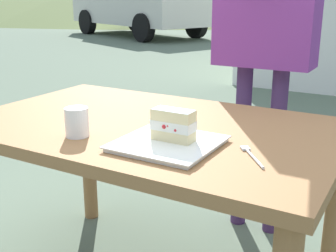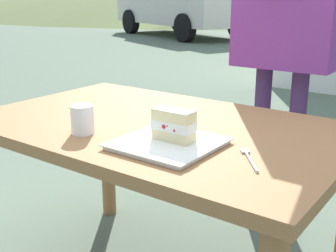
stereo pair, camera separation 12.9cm
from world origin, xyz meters
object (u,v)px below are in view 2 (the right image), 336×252
Objects in this scene: patio_table at (157,149)px; dessert_plate at (168,144)px; cake_slice at (174,125)px; parked_car_near at (181,5)px; dessert_fork at (249,158)px; coffee_cup at (82,119)px; diner_person at (287,7)px.

patio_table is 0.28m from dessert_plate.
parked_car_near is (-6.35, 9.31, 0.07)m from cake_slice.
cake_slice is 0.90× the size of dessert_fork.
dessert_plate is at bearing -45.29° from patio_table.
patio_table is at bearing 138.77° from cake_slice.
coffee_cup reaches higher than patio_table.
dessert_fork is 11.38m from parked_car_near.
dessert_fork reaches higher than patio_table.
cake_slice is at bearing -55.69° from parked_car_near.
dessert_plate is 0.06m from cake_slice.
diner_person is (-0.25, 0.82, 0.38)m from dessert_fork.
dessert_fork is at bearing -54.63° from parked_car_near.
dessert_fork is 0.09× the size of diner_person.
patio_table is 4.57× the size of dessert_plate.
dessert_fork is (0.43, -0.14, 0.10)m from patio_table.
patio_table is 9.15× the size of dessert_fork.
coffee_cup is at bearing -116.07° from patio_table.
parked_car_near is at bearing 122.79° from coffee_cup.
dessert_fork is 0.03× the size of parked_car_near.
coffee_cup reaches higher than dessert_plate.
diner_person is at bearing 106.63° from dessert_fork.
dessert_fork is at bearing 10.13° from dessert_plate.
parked_car_near is at bearing 123.99° from patio_table.
patio_table is 0.30m from cake_slice.
cake_slice is 1.38× the size of coffee_cup.
dessert_plate is 3.07× the size of coffee_cup.
parked_car_near reaches higher than patio_table.
cake_slice is 0.32m from coffee_cup.
dessert_plate is 0.18× the size of diner_person.
cake_slice reaches higher than patio_table.
patio_table is 11.03m from parked_car_near.
dessert_plate is 0.06× the size of parked_car_near.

